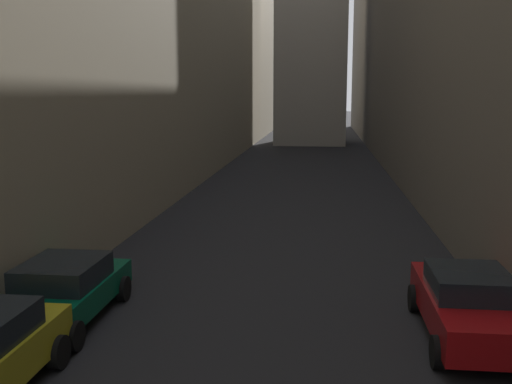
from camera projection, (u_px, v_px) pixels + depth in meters
ground_plane at (301, 176)px, 37.06m from camera, size 264.00×264.00×0.00m
building_block_right at (491, 10)px, 36.11m from camera, size 11.68×108.00×20.13m
parked_car_left_far at (63, 291)px, 13.38m from camera, size 1.99×4.34×1.39m
parked_car_right_far at (467, 304)px, 12.42m from camera, size 1.91×4.39×1.49m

